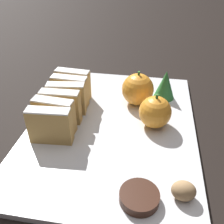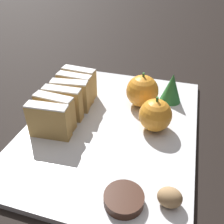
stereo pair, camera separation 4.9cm
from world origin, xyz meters
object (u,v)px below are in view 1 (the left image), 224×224
(orange_far, at_px, (155,112))
(chocolate_cookie, at_px, (139,197))
(orange_near, at_px, (138,89))
(walnut, at_px, (184,191))

(orange_far, relative_size, chocolate_cookie, 1.24)
(orange_near, xyz_separation_m, chocolate_cookie, (0.03, -0.26, -0.03))
(orange_near, height_order, chocolate_cookie, orange_near)
(orange_far, bearing_deg, chocolate_cookie, -94.65)
(walnut, relative_size, chocolate_cookie, 0.61)
(orange_near, relative_size, chocolate_cookie, 1.36)
(orange_far, bearing_deg, walnut, -74.30)
(chocolate_cookie, bearing_deg, orange_near, 95.68)
(walnut, xyz_separation_m, chocolate_cookie, (-0.06, -0.02, -0.01))
(orange_near, distance_m, orange_far, 0.09)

